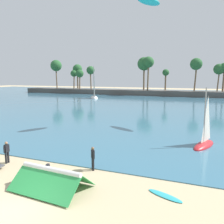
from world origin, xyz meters
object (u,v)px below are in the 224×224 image
at_px(person_at_waterline, 93,158).
at_px(kite_aloft_high_over_bay, 149,2).
at_px(person_rigging_by_gear, 7,152).
at_px(sailboat_toward_headland, 204,140).
at_px(sailboat_near_shore, 94,95).
at_px(surfboard, 165,196).
at_px(backpack_near_kite, 48,167).
at_px(folded_kite, 51,175).

height_order(person_at_waterline, kite_aloft_high_over_bay, kite_aloft_high_over_bay).
relative_size(person_rigging_by_gear, sailboat_toward_headland, 0.28).
bearing_deg(sailboat_near_shore, sailboat_toward_headland, -52.56).
bearing_deg(sailboat_toward_headland, surfboard, -100.00).
height_order(sailboat_near_shore, kite_aloft_high_over_bay, kite_aloft_high_over_bay).
bearing_deg(backpack_near_kite, kite_aloft_high_over_bay, 80.04).
xyz_separation_m(person_at_waterline, kite_aloft_high_over_bay, (0.07, 15.67, 14.58)).
xyz_separation_m(person_at_waterline, sailboat_toward_headland, (7.18, 8.93, -0.31)).
relative_size(person_at_waterline, kite_aloft_high_over_bay, 0.44).
xyz_separation_m(surfboard, sailboat_toward_headland, (1.90, 10.79, 0.55)).
distance_m(backpack_near_kite, sailboat_near_shore, 55.03).
height_order(folded_kite, sailboat_near_shore, sailboat_near_shore).
relative_size(folded_kite, kite_aloft_high_over_bay, 1.17).
height_order(person_at_waterline, sailboat_toward_headland, sailboat_toward_headland).
bearing_deg(kite_aloft_high_over_bay, person_at_waterline, -151.81).
distance_m(person_at_waterline, surfboard, 5.66).
bearing_deg(folded_kite, person_rigging_by_gear, 158.33).
xyz_separation_m(sailboat_near_shore, sailboat_toward_headland, (31.15, -40.69, -0.38)).
xyz_separation_m(person_rigging_by_gear, sailboat_near_shore, (-17.36, 50.80, 0.08)).
bearing_deg(person_rigging_by_gear, person_at_waterline, 10.09).
bearing_deg(kite_aloft_high_over_bay, surfboard, -135.02).
xyz_separation_m(person_rigging_by_gear, kite_aloft_high_over_bay, (6.68, 16.85, 14.58)).
xyz_separation_m(person_rigging_by_gear, backpack_near_kite, (3.71, -0.03, -0.69)).
xyz_separation_m(person_rigging_by_gear, surfboard, (11.89, -0.69, -0.85)).
bearing_deg(folded_kite, sailboat_near_shore, 113.44).
distance_m(person_rigging_by_gear, backpack_near_kite, 3.78).
xyz_separation_m(backpack_near_kite, sailboat_toward_headland, (10.08, 10.14, 0.38)).
distance_m(person_at_waterline, kite_aloft_high_over_bay, 21.40).
relative_size(folded_kite, sailboat_near_shore, 0.44).
relative_size(person_at_waterline, sailboat_near_shore, 0.16).
height_order(backpack_near_kite, sailboat_toward_headland, sailboat_toward_headland).
relative_size(folded_kite, sailboat_toward_headland, 0.75).
bearing_deg(backpack_near_kite, person_at_waterline, 22.69).
relative_size(sailboat_near_shore, kite_aloft_high_over_bay, 2.66).
bearing_deg(folded_kite, surfboard, 13.92).
xyz_separation_m(person_rigging_by_gear, sailboat_toward_headland, (13.79, 10.11, -0.31)).
relative_size(backpack_near_kite, sailboat_near_shore, 0.04).
distance_m(folded_kite, sailboat_near_shore, 57.81).
height_order(folded_kite, person_at_waterline, person_at_waterline).
relative_size(folded_kite, backpack_near_kite, 10.04).
bearing_deg(sailboat_near_shore, person_rigging_by_gear, -71.13).
distance_m(sailboat_near_shore, sailboat_toward_headland, 51.25).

